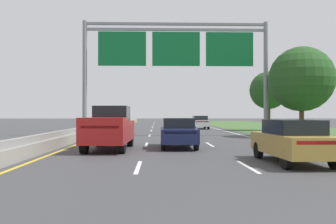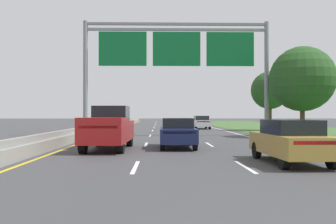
# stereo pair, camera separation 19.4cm
# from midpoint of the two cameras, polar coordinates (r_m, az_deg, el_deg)

# --- Properties ---
(ground_plane) EXTENTS (220.00, 220.00, 0.00)m
(ground_plane) POSITION_cam_midpoint_polar(r_m,az_deg,el_deg) (36.91, 0.06, -3.08)
(ground_plane) COLOR #3D3D3F
(lane_striping) EXTENTS (11.96, 106.00, 0.01)m
(lane_striping) POSITION_cam_midpoint_polar(r_m,az_deg,el_deg) (36.45, 0.09, -3.11)
(lane_striping) COLOR white
(lane_striping) RESTS_ON ground
(grass_verge_right) EXTENTS (14.00, 110.00, 0.02)m
(grass_verge_right) POSITION_cam_midpoint_polar(r_m,az_deg,el_deg) (39.85, 20.57, -2.84)
(grass_verge_right) COLOR #3D602D
(grass_verge_right) RESTS_ON ground
(median_barrier_concrete) EXTENTS (0.60, 110.00, 0.85)m
(median_barrier_concrete) POSITION_cam_midpoint_polar(r_m,az_deg,el_deg) (37.28, -10.14, -2.51)
(median_barrier_concrete) COLOR gray
(median_barrier_concrete) RESTS_ON ground
(overhead_sign_gantry) EXTENTS (15.06, 0.42, 9.30)m
(overhead_sign_gantry) POSITION_cam_midpoint_polar(r_m,az_deg,el_deg) (30.03, 1.06, 8.94)
(overhead_sign_gantry) COLOR gray
(overhead_sign_gantry) RESTS_ON ground
(pickup_truck_red) EXTENTS (2.15, 5.45, 2.20)m
(pickup_truck_red) POSITION_cam_midpoint_polar(r_m,az_deg,el_deg) (18.68, -9.33, -2.48)
(pickup_truck_red) COLOR maroon
(pickup_truck_red) RESTS_ON ground
(car_white_right_lane_sedan) EXTENTS (1.89, 4.43, 1.57)m
(car_white_right_lane_sedan) POSITION_cam_midpoint_polar(r_m,az_deg,el_deg) (44.26, 4.84, -1.56)
(car_white_right_lane_sedan) COLOR silver
(car_white_right_lane_sedan) RESTS_ON ground
(car_gold_right_lane_sedan) EXTENTS (1.94, 4.45, 1.57)m
(car_gold_right_lane_sedan) POSITION_cam_midpoint_polar(r_m,az_deg,el_deg) (14.08, 18.39, -4.22)
(car_gold_right_lane_sedan) COLOR #A38438
(car_gold_right_lane_sedan) RESTS_ON ground
(car_navy_centre_lane_sedan) EXTENTS (1.83, 4.40, 1.57)m
(car_navy_centre_lane_sedan) POSITION_cam_midpoint_polar(r_m,az_deg,el_deg) (19.42, 1.29, -3.16)
(car_navy_centre_lane_sedan) COLOR #161E47
(car_navy_centre_lane_sedan) RESTS_ON ground
(roadside_tree_mid) EXTENTS (5.03, 5.03, 7.01)m
(roadside_tree_mid) POSITION_cam_midpoint_polar(r_m,az_deg,el_deg) (30.34, 19.83, 4.82)
(roadside_tree_mid) COLOR #4C3823
(roadside_tree_mid) RESTS_ON ground
(roadside_tree_far) EXTENTS (4.06, 4.06, 6.38)m
(roadside_tree_far) POSITION_cam_midpoint_polar(r_m,az_deg,el_deg) (41.06, 15.21, 3.25)
(roadside_tree_far) COLOR #4C3823
(roadside_tree_far) RESTS_ON ground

